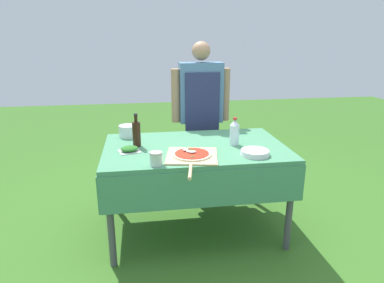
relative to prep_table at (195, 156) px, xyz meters
The scene contains 10 objects.
ground_plane 0.69m from the prep_table, ahead, with size 12.00×12.00×0.00m, color #386B23.
prep_table is the anchor object (origin of this frame).
person_cook 0.80m from the prep_table, 76.63° to the left, with size 0.60×0.20×1.59m.
pizza_on_peel 0.29m from the prep_table, 104.49° to the right, with size 0.44×0.64×0.05m.
oil_bottle 0.52m from the prep_table, behind, with size 0.07×0.07×0.27m.
water_bottle 0.38m from the prep_table, ahead, with size 0.08×0.08×0.23m.
herb_container 0.55m from the prep_table, behind, with size 0.19×0.18×0.04m.
mixing_tub 0.67m from the prep_table, 146.92° to the left, with size 0.16×0.16×0.10m, color silver.
plate_stack 0.52m from the prep_table, 34.71° to the right, with size 0.22×0.22×0.04m.
sauce_jar 0.53m from the prep_table, 131.19° to the right, with size 0.09×0.09×0.10m.
Camera 1 is at (-0.43, -2.64, 1.65)m, focal length 32.00 mm.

